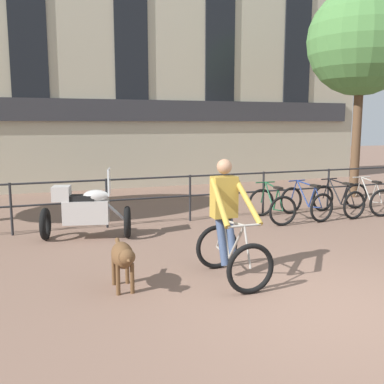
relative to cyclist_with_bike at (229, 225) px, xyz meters
The scene contains 11 objects.
ground_plane 1.86m from the cyclist_with_bike, 62.39° to the right, with size 60.00×60.00×0.00m, color #7A5B4C.
canal_railing 3.78m from the cyclist_with_bike, 78.00° to the left, with size 15.05×0.05×1.05m.
building_facade 10.41m from the cyclist_with_bike, 85.27° to the left, with size 18.00×0.72×10.02m.
cyclist_with_bike is the anchor object (origin of this frame).
dog 1.55m from the cyclist_with_bike, behind, with size 0.31×1.02×0.66m.
parked_motorcycle 3.35m from the cyclist_with_bike, 119.24° to the left, with size 1.76×1.01×1.35m.
parked_bicycle_near_lamp 3.96m from the cyclist_with_bike, 50.48° to the left, with size 0.72×1.15×0.86m.
parked_bicycle_mid_left 4.60m from the cyclist_with_bike, 41.62° to the left, with size 0.78×1.18×0.86m.
parked_bicycle_mid_right 5.31m from the cyclist_with_bike, 35.04° to the left, with size 0.75×1.16×0.86m.
parked_bicycle_far_end 6.08m from the cyclist_with_bike, 30.09° to the left, with size 0.80×1.19×0.86m.
tree_canalside_right 9.09m from the cyclist_with_bike, 37.97° to the left, with size 3.08×3.08×6.05m.
Camera 1 is at (-3.47, -4.15, 2.22)m, focal length 42.00 mm.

